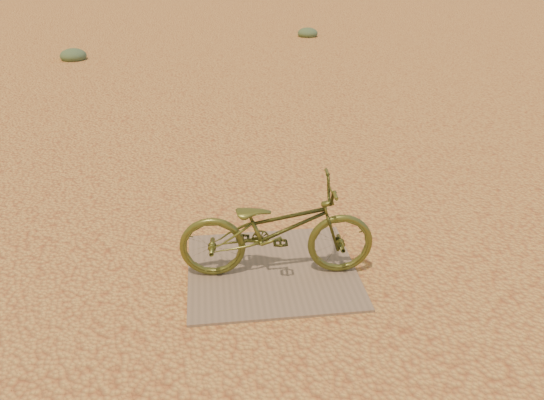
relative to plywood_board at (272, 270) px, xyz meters
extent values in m
plane|color=gold|center=(-0.14, -0.47, -0.01)|extent=(120.00, 120.00, 0.00)
cube|color=#735F4C|center=(0.00, 0.00, 0.00)|extent=(1.33, 1.20, 0.02)
imported|color=#4C511E|center=(0.03, -0.04, 0.40)|extent=(1.52, 0.62, 0.78)
ellipsoid|color=#516344|center=(-3.20, 8.32, -0.01)|extent=(0.55, 0.55, 0.30)
ellipsoid|color=#516344|center=(2.24, 10.47, -0.01)|extent=(0.52, 0.52, 0.29)
camera|label=1|loc=(-0.44, -3.49, 2.41)|focal=35.00mm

